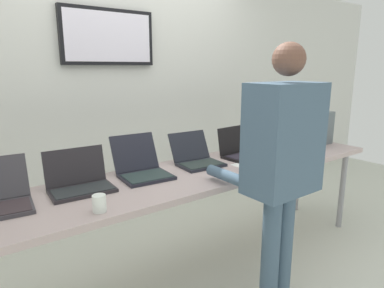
% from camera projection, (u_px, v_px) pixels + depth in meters
% --- Properties ---
extents(ground, '(8.00, 8.00, 0.04)m').
position_uv_depth(ground, '(204.00, 269.00, 2.62)').
color(ground, beige).
extents(back_wall, '(8.00, 0.11, 2.44)m').
position_uv_depth(back_wall, '(131.00, 97.00, 3.22)').
color(back_wall, silver).
rests_on(back_wall, ground).
extents(workbench, '(3.15, 0.70, 0.79)m').
position_uv_depth(workbench, '(204.00, 176.00, 2.45)').
color(workbench, '#B69F9C').
rests_on(workbench, ground).
extents(equipment_box, '(0.35, 0.33, 0.31)m').
position_uv_depth(equipment_box, '(309.00, 127.00, 3.25)').
color(equipment_box, '#566064').
rests_on(equipment_box, workbench).
extents(laptop_station_1, '(0.38, 0.30, 0.24)m').
position_uv_depth(laptop_station_1, '(80.00, 181.00, 2.03)').
color(laptop_station_1, '#272428').
rests_on(laptop_station_1, workbench).
extents(laptop_station_2, '(0.35, 0.41, 0.26)m').
position_uv_depth(laptop_station_2, '(142.00, 167.00, 2.29)').
color(laptop_station_2, '#20212B').
rests_on(laptop_station_2, workbench).
extents(laptop_station_3, '(0.34, 0.36, 0.23)m').
position_uv_depth(laptop_station_3, '(196.00, 157.00, 2.56)').
color(laptop_station_3, '#20222A').
rests_on(laptop_station_3, workbench).
extents(laptop_station_4, '(0.37, 0.29, 0.24)m').
position_uv_depth(laptop_station_4, '(241.00, 150.00, 2.78)').
color(laptop_station_4, black).
rests_on(laptop_station_4, workbench).
extents(laptop_station_5, '(0.33, 0.35, 0.26)m').
position_uv_depth(laptop_station_5, '(277.00, 141.00, 3.08)').
color(laptop_station_5, '#353941').
rests_on(laptop_station_5, workbench).
extents(person, '(0.44, 0.58, 1.64)m').
position_uv_depth(person, '(281.00, 159.00, 1.95)').
color(person, '#435A6F').
rests_on(person, ground).
extents(coffee_mug, '(0.07, 0.07, 0.09)m').
position_uv_depth(coffee_mug, '(99.00, 203.00, 1.72)').
color(coffee_mug, white).
rests_on(coffee_mug, workbench).
extents(paper_sheet, '(0.23, 0.31, 0.00)m').
position_uv_depth(paper_sheet, '(254.00, 167.00, 2.51)').
color(paper_sheet, white).
rests_on(paper_sheet, workbench).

